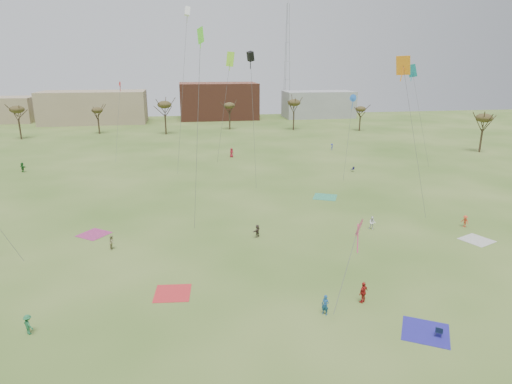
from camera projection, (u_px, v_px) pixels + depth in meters
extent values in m
plane|color=#375A1C|center=(279.00, 294.00, 36.76)|extent=(260.00, 260.00, 0.00)
imported|color=#23693E|center=(28.00, 325.00, 31.23)|extent=(1.11, 1.10, 1.53)
imported|color=navy|center=(325.00, 305.00, 33.64)|extent=(0.70, 0.69, 1.64)
imported|color=#AD211D|center=(363.00, 292.00, 35.30)|extent=(1.14, 0.97, 1.83)
imported|color=#8F8A5B|center=(112.00, 242.00, 45.52)|extent=(0.68, 0.82, 1.52)
imported|color=brown|center=(257.00, 231.00, 48.63)|extent=(1.20, 1.31, 1.46)
imported|color=#DB4829|center=(465.00, 221.00, 51.60)|extent=(0.88, 1.07, 1.44)
imported|color=white|center=(372.00, 223.00, 50.86)|extent=(0.95, 0.87, 1.57)
imported|color=#226727|center=(22.00, 167.00, 77.30)|extent=(1.58, 1.44, 1.75)
imported|color=maroon|center=(232.00, 153.00, 89.38)|extent=(1.10, 0.99, 1.90)
imported|color=#2328A0|center=(332.00, 147.00, 96.64)|extent=(0.92, 1.08, 1.45)
cube|color=red|center=(173.00, 293.00, 36.94)|extent=(3.26, 3.26, 0.03)
cube|color=#272398|center=(426.00, 332.00, 31.65)|extent=(4.45, 4.45, 0.03)
cube|color=beige|center=(477.00, 240.00, 47.93)|extent=(3.84, 3.84, 0.03)
cube|color=#A4326D|center=(94.00, 234.00, 49.55)|extent=(4.12, 4.12, 0.03)
cube|color=#37986E|center=(325.00, 197.00, 63.24)|extent=(4.31, 4.31, 0.03)
cube|color=#15213A|center=(439.00, 331.00, 31.02)|extent=(0.70, 0.70, 0.04)
cube|color=#15213A|center=(439.00, 330.00, 30.76)|extent=(0.48, 0.41, 0.44)
cube|color=#151334|center=(352.00, 169.00, 77.82)|extent=(0.63, 0.63, 0.04)
cube|color=#151334|center=(354.00, 168.00, 77.85)|extent=(0.28, 0.52, 0.44)
cone|color=blue|center=(353.00, 98.00, 67.58)|extent=(1.15, 0.08, 1.15)
cube|color=blue|center=(353.00, 103.00, 67.79)|extent=(0.08, 0.08, 1.88)
cylinder|color=#4C4C51|center=(348.00, 140.00, 67.95)|extent=(1.91, 2.77, 12.56)
cube|color=black|center=(250.00, 56.00, 60.01)|extent=(0.74, 0.74, 1.27)
cube|color=black|center=(251.00, 62.00, 60.23)|extent=(0.08, 0.08, 1.91)
cylinder|color=#4C4C51|center=(254.00, 125.00, 62.22)|extent=(0.69, 1.15, 18.68)
cube|color=white|center=(187.00, 11.00, 68.23)|extent=(0.76, 0.76, 1.31)
cube|color=white|center=(188.00, 16.00, 68.45)|extent=(0.08, 0.08, 1.96)
cylinder|color=#4C4C51|center=(182.00, 95.00, 70.52)|extent=(2.83, 2.50, 25.55)
cone|color=red|center=(120.00, 84.00, 82.39)|extent=(0.98, 0.07, 0.98)
cube|color=red|center=(120.00, 87.00, 82.57)|extent=(0.08, 0.08, 1.60)
cylinder|color=#4C4C51|center=(118.00, 123.00, 81.64)|extent=(1.33, 5.64, 13.93)
cone|color=#E64880|center=(359.00, 227.00, 33.78)|extent=(1.50, 0.11, 1.50)
cube|color=#E64880|center=(358.00, 238.00, 34.06)|extent=(0.08, 0.08, 2.45)
cylinder|color=#4C4C51|center=(346.00, 270.00, 33.02)|extent=(2.77, 2.91, 5.67)
cube|color=#55D425|center=(201.00, 35.00, 43.77)|extent=(0.78, 0.78, 1.54)
cube|color=#55D425|center=(201.00, 41.00, 43.92)|extent=(0.08, 0.08, 1.39)
cylinder|color=#4C4C51|center=(197.00, 137.00, 46.36)|extent=(1.49, 0.54, 20.50)
cube|color=#85D723|center=(230.00, 59.00, 76.85)|extent=(1.27, 1.27, 2.50)
cube|color=#85D723|center=(230.00, 64.00, 77.11)|extent=(0.08, 0.08, 2.25)
cylinder|color=#4C4C51|center=(224.00, 112.00, 78.84)|extent=(2.89, 0.96, 18.41)
cube|color=orange|center=(403.00, 65.00, 48.82)|extent=(1.11, 1.11, 2.18)
cube|color=orange|center=(403.00, 73.00, 49.04)|extent=(0.08, 0.08, 1.96)
cylinder|color=#4C4C51|center=(415.00, 144.00, 50.48)|extent=(3.54, 2.46, 17.56)
cube|color=teal|center=(412.00, 71.00, 74.67)|extent=(1.10, 1.10, 2.16)
cube|color=teal|center=(412.00, 75.00, 74.89)|extent=(0.08, 0.08, 1.94)
cylinder|color=#4C4C51|center=(421.00, 120.00, 76.05)|extent=(3.56, 2.72, 16.49)
cylinder|color=#3A2B1E|center=(20.00, 129.00, 109.69)|extent=(0.40, 0.40, 5.10)
ellipsoid|color=#473D1E|center=(17.00, 109.00, 108.28)|extent=(3.57, 3.57, 1.87)
cylinder|color=#3A2B1E|center=(99.00, 126.00, 118.32)|extent=(0.40, 0.40, 4.32)
ellipsoid|color=#473D1E|center=(97.00, 110.00, 117.12)|extent=(3.02, 3.02, 1.58)
cylinder|color=#3A2B1E|center=(166.00, 124.00, 117.23)|extent=(0.40, 0.40, 5.40)
ellipsoid|color=#473D1E|center=(164.00, 105.00, 115.73)|extent=(3.78, 3.78, 1.98)
cylinder|color=#3A2B1E|center=(230.00, 121.00, 125.85)|extent=(0.40, 0.40, 4.68)
ellipsoid|color=#473D1E|center=(229.00, 105.00, 124.55)|extent=(3.28, 3.28, 1.72)
cylinder|color=#3A2B1E|center=(294.00, 121.00, 124.83)|extent=(0.40, 0.40, 5.28)
ellipsoid|color=#473D1E|center=(294.00, 103.00, 123.36)|extent=(3.70, 3.70, 1.94)
cylinder|color=#3A2B1E|center=(360.00, 124.00, 123.10)|extent=(0.40, 0.40, 4.20)
ellipsoid|color=#473D1E|center=(361.00, 109.00, 121.94)|extent=(2.94, 2.94, 1.54)
cylinder|color=#3A2B1E|center=(481.00, 141.00, 94.02)|extent=(0.40, 0.40, 5.04)
ellipsoid|color=#473D1E|center=(484.00, 118.00, 92.62)|extent=(3.53, 3.53, 1.85)
cube|color=#937F60|center=(94.00, 107.00, 138.44)|extent=(32.00, 14.00, 10.00)
cube|color=brown|center=(218.00, 101.00, 149.20)|extent=(26.00, 16.00, 12.00)
cube|color=gray|center=(318.00, 104.00, 153.28)|extent=(24.00, 12.00, 9.00)
cube|color=#937F60|center=(2.00, 110.00, 140.60)|extent=(20.00, 12.00, 8.00)
cylinder|color=#9EA3A8|center=(289.00, 61.00, 154.29)|extent=(0.16, 0.16, 38.00)
cylinder|color=#9EA3A8|center=(285.00, 61.00, 154.81)|extent=(0.16, 0.16, 38.00)
cylinder|color=#9EA3A8|center=(286.00, 61.00, 153.34)|extent=(0.16, 0.16, 38.00)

